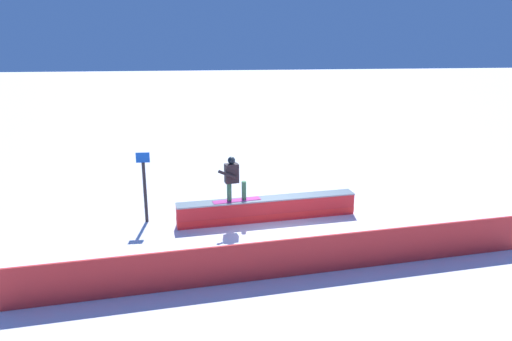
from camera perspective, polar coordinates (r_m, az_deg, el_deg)
name	(u,v)px	position (r m, az deg, el deg)	size (l,w,h in m)	color
ground_plane	(267,219)	(14.90, 1.37, -5.83)	(120.00, 120.00, 0.00)	white
grind_box	(268,210)	(14.79, 1.38, -4.69)	(5.58, 1.20, 0.70)	red
snowboarder	(233,178)	(14.19, -2.77, -0.84)	(1.49, 0.60, 1.38)	#B82F83
safety_fence	(288,258)	(11.45, 3.89, -10.34)	(12.59, 0.06, 0.96)	red
trail_marker	(145,185)	(14.72, -13.11, -1.75)	(0.40, 0.10, 2.17)	#262628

